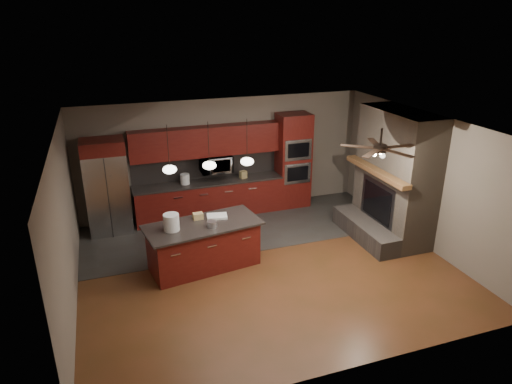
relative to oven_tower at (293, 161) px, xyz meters
name	(u,v)px	position (x,y,z in m)	size (l,w,h in m)	color
ground	(266,266)	(-1.70, -2.69, -1.19)	(7.00, 7.00, 0.00)	brown
ceiling	(267,126)	(-1.70, -2.69, 1.61)	(7.00, 6.00, 0.02)	white
back_wall	(224,156)	(-1.70, 0.31, 0.21)	(7.00, 0.02, 2.80)	#75685D
right_wall	(424,179)	(1.80, -2.69, 0.21)	(0.02, 6.00, 2.80)	#75685D
left_wall	(65,227)	(-5.20, -2.69, 0.21)	(0.02, 6.00, 2.80)	#75685D
slate_tile_patch	(239,228)	(-1.70, -0.89, -1.19)	(7.00, 2.40, 0.01)	#2F2D2A
fireplace_column	(393,180)	(1.34, -2.29, 0.11)	(1.30, 2.10, 2.80)	brown
back_cabinetry	(208,181)	(-2.18, 0.05, -0.30)	(3.59, 0.64, 2.20)	#5A1610
oven_tower	(293,161)	(0.00, 0.00, 0.00)	(0.80, 0.63, 2.38)	#5A1610
microwave	(216,164)	(-1.98, 0.06, 0.11)	(0.73, 0.41, 0.50)	silver
refrigerator	(107,187)	(-4.49, -0.07, -0.12)	(0.92, 0.75, 2.14)	silver
kitchen_island	(204,245)	(-2.85, -2.31, -0.73)	(2.31, 1.31, 0.92)	#5A1610
white_bucket	(171,222)	(-3.44, -2.39, -0.11)	(0.29, 0.29, 0.31)	silver
paint_can	(212,224)	(-2.71, -2.51, -0.21)	(0.18, 0.18, 0.12)	silver
paint_tray	(217,216)	(-2.51, -2.10, -0.25)	(0.39, 0.27, 0.04)	white
cardboard_box	(198,216)	(-2.88, -2.06, -0.21)	(0.19, 0.14, 0.12)	tan
counter_bucket	(185,179)	(-2.74, 0.01, -0.17)	(0.22, 0.22, 0.25)	silver
counter_box	(243,175)	(-1.33, -0.04, -0.20)	(0.16, 0.12, 0.18)	olive
pendant_left	(170,169)	(-3.35, -1.99, 0.77)	(0.26, 0.26, 0.92)	black
pendant_center	(209,165)	(-2.60, -1.99, 0.77)	(0.26, 0.26, 0.92)	black
pendant_right	(247,161)	(-1.85, -1.99, 0.77)	(0.26, 0.26, 0.92)	black
ceiling_fan	(380,148)	(0.10, -3.49, 1.27)	(1.27, 1.33, 0.41)	black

